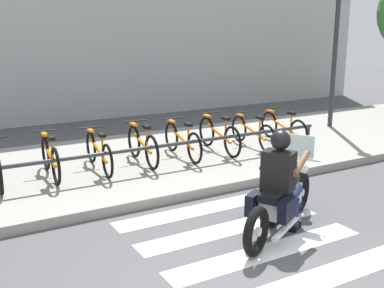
{
  "coord_description": "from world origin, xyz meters",
  "views": [
    {
      "loc": [
        -2.87,
        -3.35,
        2.7
      ],
      "look_at": [
        0.79,
        3.03,
        0.87
      ],
      "focal_mm": 44.01,
      "sensor_mm": 36.0,
      "label": 1
    }
  ],
  "objects_px": {
    "motorcycle": "(282,199)",
    "bicycle_7": "(283,127)",
    "rider": "(280,175)",
    "bicycle_5": "(219,135)",
    "bicycle_1": "(50,158)",
    "bicycle_3": "(142,145)",
    "bicycle_4": "(182,141)",
    "bicycle_6": "(252,132)",
    "bike_rack": "(176,145)",
    "street_lamp": "(337,23)",
    "bicycle_2": "(99,152)"
  },
  "relations": [
    {
      "from": "bicycle_2",
      "to": "bicycle_5",
      "type": "xyz_separation_m",
      "value": [
        2.61,
        -0.0,
        0.02
      ]
    },
    {
      "from": "street_lamp",
      "to": "rider",
      "type": "bearing_deg",
      "value": -141.28
    },
    {
      "from": "motorcycle",
      "to": "rider",
      "type": "bearing_deg",
      "value": -153.77
    },
    {
      "from": "rider",
      "to": "bicycle_4",
      "type": "relative_size",
      "value": 0.84
    },
    {
      "from": "bicycle_1",
      "to": "bicycle_7",
      "type": "relative_size",
      "value": 0.95
    },
    {
      "from": "bicycle_4",
      "to": "bicycle_6",
      "type": "bearing_deg",
      "value": 0.02
    },
    {
      "from": "bicycle_7",
      "to": "motorcycle",
      "type": "bearing_deg",
      "value": -130.73
    },
    {
      "from": "bicycle_7",
      "to": "bicycle_4",
      "type": "bearing_deg",
      "value": -180.0
    },
    {
      "from": "bicycle_5",
      "to": "bicycle_6",
      "type": "height_order",
      "value": "bicycle_5"
    },
    {
      "from": "rider",
      "to": "bicycle_4",
      "type": "height_order",
      "value": "rider"
    },
    {
      "from": "bicycle_6",
      "to": "bike_rack",
      "type": "bearing_deg",
      "value": -165.68
    },
    {
      "from": "bicycle_3",
      "to": "bike_rack",
      "type": "height_order",
      "value": "bicycle_3"
    },
    {
      "from": "bicycle_3",
      "to": "bicycle_7",
      "type": "bearing_deg",
      "value": 0.02
    },
    {
      "from": "bicycle_2",
      "to": "bike_rack",
      "type": "relative_size",
      "value": 0.25
    },
    {
      "from": "bicycle_6",
      "to": "bike_rack",
      "type": "distance_m",
      "value": 2.25
    },
    {
      "from": "bicycle_3",
      "to": "bicycle_6",
      "type": "distance_m",
      "value": 2.61
    },
    {
      "from": "rider",
      "to": "bicycle_5",
      "type": "distance_m",
      "value": 3.77
    },
    {
      "from": "bicycle_6",
      "to": "bicycle_7",
      "type": "bearing_deg",
      "value": -0.03
    },
    {
      "from": "bicycle_7",
      "to": "bike_rack",
      "type": "relative_size",
      "value": 0.25
    },
    {
      "from": "bike_rack",
      "to": "bicycle_4",
      "type": "bearing_deg",
      "value": 51.88
    },
    {
      "from": "bicycle_1",
      "to": "bicycle_7",
      "type": "xyz_separation_m",
      "value": [
        5.22,
        0.0,
        -0.01
      ]
    },
    {
      "from": "street_lamp",
      "to": "motorcycle",
      "type": "bearing_deg",
      "value": -141.14
    },
    {
      "from": "bicycle_3",
      "to": "rider",
      "type": "bearing_deg",
      "value": -83.27
    },
    {
      "from": "bicycle_4",
      "to": "bicycle_5",
      "type": "xyz_separation_m",
      "value": [
        0.87,
        -0.0,
        0.01
      ]
    },
    {
      "from": "bicycle_1",
      "to": "motorcycle",
      "type": "bearing_deg",
      "value": -57.39
    },
    {
      "from": "bicycle_4",
      "to": "bicycle_1",
      "type": "bearing_deg",
      "value": -179.98
    },
    {
      "from": "bicycle_2",
      "to": "bicycle_7",
      "type": "distance_m",
      "value": 4.35
    },
    {
      "from": "bicycle_5",
      "to": "street_lamp",
      "type": "distance_m",
      "value": 4.69
    },
    {
      "from": "bicycle_6",
      "to": "bike_rack",
      "type": "height_order",
      "value": "bicycle_6"
    },
    {
      "from": "motorcycle",
      "to": "bike_rack",
      "type": "relative_size",
      "value": 0.3
    },
    {
      "from": "bicycle_5",
      "to": "bicycle_2",
      "type": "bearing_deg",
      "value": 179.98
    },
    {
      "from": "bicycle_1",
      "to": "bicycle_3",
      "type": "relative_size",
      "value": 0.99
    },
    {
      "from": "bicycle_6",
      "to": "bicycle_1",
      "type": "bearing_deg",
      "value": -179.98
    },
    {
      "from": "motorcycle",
      "to": "bicycle_3",
      "type": "distance_m",
      "value": 3.51
    },
    {
      "from": "rider",
      "to": "bicycle_5",
      "type": "xyz_separation_m",
      "value": [
        1.33,
        3.51,
        -0.31
      ]
    },
    {
      "from": "motorcycle",
      "to": "bicycle_3",
      "type": "bearing_deg",
      "value": 97.94
    },
    {
      "from": "rider",
      "to": "street_lamp",
      "type": "relative_size",
      "value": 0.31
    },
    {
      "from": "bicycle_1",
      "to": "bicycle_2",
      "type": "relative_size",
      "value": 0.94
    },
    {
      "from": "motorcycle",
      "to": "bicycle_7",
      "type": "xyz_separation_m",
      "value": [
        3.0,
        3.48,
        0.03
      ]
    },
    {
      "from": "bicycle_4",
      "to": "bike_rack",
      "type": "distance_m",
      "value": 0.71
    },
    {
      "from": "bicycle_4",
      "to": "bicycle_7",
      "type": "distance_m",
      "value": 2.61
    },
    {
      "from": "bicycle_7",
      "to": "bicycle_1",
      "type": "bearing_deg",
      "value": -179.99
    },
    {
      "from": "bicycle_3",
      "to": "motorcycle",
      "type": "bearing_deg",
      "value": -82.06
    },
    {
      "from": "bicycle_1",
      "to": "bike_rack",
      "type": "height_order",
      "value": "bicycle_1"
    },
    {
      "from": "bicycle_6",
      "to": "street_lamp",
      "type": "bearing_deg",
      "value": 13.72
    },
    {
      "from": "street_lamp",
      "to": "bicycle_3",
      "type": "bearing_deg",
      "value": -172.38
    },
    {
      "from": "motorcycle",
      "to": "bicycle_3",
      "type": "height_order",
      "value": "motorcycle"
    },
    {
      "from": "rider",
      "to": "bicycle_1",
      "type": "xyz_separation_m",
      "value": [
        -2.15,
        3.51,
        -0.32
      ]
    },
    {
      "from": "bicycle_2",
      "to": "street_lamp",
      "type": "xyz_separation_m",
      "value": [
        6.63,
        0.77,
        2.31
      ]
    },
    {
      "from": "bicycle_1",
      "to": "bicycle_7",
      "type": "bearing_deg",
      "value": 0.01
    }
  ]
}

